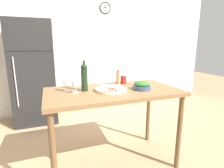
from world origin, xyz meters
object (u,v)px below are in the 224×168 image
homemade_pizza (111,89)px  pepper_mill (118,77)px  refrigerator (34,73)px  salad_bowl (142,86)px  wine_glass_far (66,83)px  salt_canister (123,79)px  wine_bottle (84,77)px  wine_glass_near (75,84)px

homemade_pizza → pepper_mill: bearing=53.7°
refrigerator → salad_bowl: refrigerator is taller
wine_glass_far → salad_bowl: 0.84m
pepper_mill → salt_canister: bearing=21.0°
pepper_mill → salad_bowl: pepper_mill is taller
refrigerator → homemade_pizza: size_ratio=5.25×
pepper_mill → salad_bowl: (0.16, -0.33, -0.05)m
salad_bowl → pepper_mill: bearing=115.4°
pepper_mill → salt_canister: 0.10m
refrigerator → wine_bottle: bearing=-68.8°
homemade_pizza → salt_canister: (0.29, 0.30, 0.04)m
wine_glass_near → wine_bottle: bearing=25.4°
wine_glass_near → salad_bowl: bearing=-8.6°
salad_bowl → refrigerator: bearing=125.1°
wine_glass_near → salt_canister: 0.72m
refrigerator → salad_bowl: 2.18m
wine_glass_near → salad_bowl: wine_glass_near is taller
refrigerator → pepper_mill: size_ratio=9.41×
pepper_mill → homemade_pizza: (-0.19, -0.26, -0.08)m
wine_glass_near → wine_glass_far: (-0.08, 0.10, 0.00)m
wine_bottle → salad_bowl: bearing=-14.7°
wine_bottle → salad_bowl: wine_bottle is taller
wine_glass_near → homemade_pizza: bearing=-6.4°
wine_bottle → pepper_mill: 0.50m
wine_bottle → pepper_mill: size_ratio=1.70×
salt_canister → wine_bottle: bearing=-160.0°
wine_glass_near → salad_bowl: 0.74m
wine_glass_far → wine_bottle: bearing=-13.3°
wine_bottle → wine_glass_far: 0.21m
refrigerator → wine_glass_far: size_ratio=13.86×
wine_bottle → salad_bowl: (0.62, -0.16, -0.11)m
wine_bottle → wine_glass_far: bearing=166.7°
wine_glass_near → pepper_mill: size_ratio=0.68×
wine_bottle → homemade_pizza: 0.32m
refrigerator → salt_canister: (1.18, -1.41, 0.07)m
wine_glass_far → homemade_pizza: wine_glass_far is taller
refrigerator → homemade_pizza: bearing=-62.3°
refrigerator → wine_bottle: refrigerator is taller
wine_glass_near → salt_canister: bearing=20.9°
salad_bowl → salt_canister: (-0.07, 0.37, 0.01)m
wine_glass_near → pepper_mill: bearing=20.9°
salt_canister → refrigerator: bearing=130.0°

